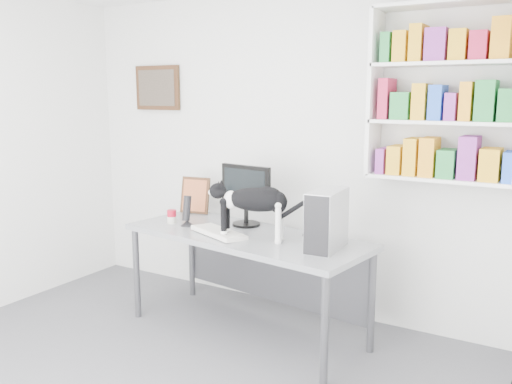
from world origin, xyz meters
TOP-DOWN VIEW (x-y plane):
  - room at (0.00, 0.00)m, footprint 4.01×4.01m
  - bookshelf at (1.40, 1.85)m, footprint 1.03×0.28m
  - wall_art at (-1.30, 1.97)m, footprint 0.52×0.04m
  - desk at (0.12, 1.27)m, footprint 2.01×1.00m
  - monitor at (-0.01, 1.50)m, footprint 0.49×0.28m
  - keyboard at (-0.03, 1.14)m, footprint 0.53×0.37m
  - pc_tower at (0.81, 1.22)m, footprint 0.21×0.42m
  - speaker at (-0.41, 1.25)m, footprint 0.12×0.12m
  - leaning_print at (-0.64, 1.66)m, footprint 0.28×0.15m
  - soup_can at (-0.57, 1.25)m, footprint 0.08×0.08m
  - cat at (0.28, 1.15)m, footprint 0.68×0.34m

SIDE VIEW (x-z plane):
  - desk at x=0.12m, z-range 0.00..0.80m
  - keyboard at x=-0.03m, z-range 0.80..0.84m
  - soup_can at x=-0.57m, z-range 0.80..0.91m
  - speaker at x=-0.41m, z-range 0.80..1.05m
  - leaning_print at x=-0.64m, z-range 0.80..1.13m
  - cat at x=0.28m, z-range 0.80..1.21m
  - pc_tower at x=0.81m, z-range 0.80..1.21m
  - monitor at x=-0.01m, z-range 0.80..1.30m
  - room at x=0.00m, z-range 0.00..2.70m
  - bookshelf at x=1.40m, z-range 1.23..2.47m
  - wall_art at x=-1.30m, z-range 1.69..2.11m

